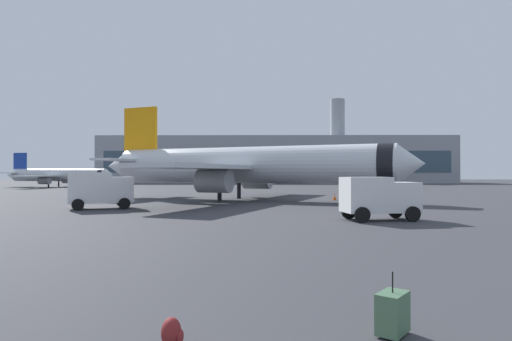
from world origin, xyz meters
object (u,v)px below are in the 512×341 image
airplane_at_gate (245,165)px  airplane_taxiing (59,175)px  cargo_van (379,196)px  safety_cone_near (335,197)px  service_truck (100,189)px  safety_cone_mid (125,201)px  rolling_suitcase (393,313)px  traveller_backpack (172,333)px

airplane_at_gate → airplane_taxiing: airplane_at_gate is taller
airplane_at_gate → cargo_van: (8.72, -19.10, -2.21)m
airplane_at_gate → safety_cone_near: 10.02m
service_truck → safety_cone_mid: (0.74, 3.80, -1.25)m
safety_cone_near → rolling_suitcase: bearing=-98.3°
service_truck → safety_cone_mid: size_ratio=7.25×
rolling_suitcase → safety_cone_mid: bearing=115.5°
airplane_taxiing → traveller_backpack: 90.00m
airplane_at_gate → safety_cone_mid: 13.05m
cargo_van → safety_cone_mid: cargo_van is taller
airplane_taxiing → service_truck: size_ratio=4.61×
airplane_taxiing → rolling_suitcase: (43.95, -79.94, -2.10)m
airplane_at_gate → service_truck: (-11.08, -11.05, -2.05)m
airplane_at_gate → rolling_suitcase: size_ratio=31.33×
service_truck → cargo_van: 21.38m
safety_cone_mid → rolling_suitcase: 33.24m
safety_cone_mid → traveller_backpack: bearing=-70.9°
cargo_van → safety_cone_mid: 22.47m
service_truck → rolling_suitcase: size_ratio=4.80×
safety_cone_near → traveller_backpack: size_ratio=1.46×
safety_cone_mid → service_truck: bearing=-101.0°
airplane_at_gate → traveller_backpack: (0.24, -37.80, -3.42)m
cargo_van → traveller_backpack: 20.58m
safety_cone_near → safety_cone_mid: bearing=-158.9°
airplane_taxiing → traveller_backpack: (40.23, -80.48, -2.26)m
rolling_suitcase → service_truck: bearing=119.8°
service_truck → rolling_suitcase: 30.24m
service_truck → rolling_suitcase: service_truck is taller
cargo_van → safety_cone_near: 19.53m
service_truck → cargo_van: size_ratio=1.13×
airplane_at_gate → safety_cone_near: size_ratio=49.31×
airplane_at_gate → cargo_van: bearing=-65.5°
safety_cone_mid → rolling_suitcase: rolling_suitcase is taller
safety_cone_near → rolling_suitcase: 38.04m
service_truck → rolling_suitcase: bearing=-60.2°
airplane_at_gate → airplane_taxiing: size_ratio=1.42×
rolling_suitcase → airplane_at_gate: bearing=96.1°
safety_cone_near → safety_cone_mid: size_ratio=0.96×
cargo_van → safety_cone_mid: bearing=148.1°
service_truck → safety_cone_mid: 4.07m
airplane_taxiing → traveller_backpack: size_ratio=50.68×
service_truck → safety_cone_mid: service_truck is taller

